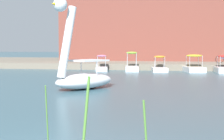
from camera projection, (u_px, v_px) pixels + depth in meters
shore_bank_far at (158, 63)px, 37.77m from camera, size 142.61×20.45×0.57m
swan_boat at (82, 72)px, 14.76m from camera, size 3.01×3.54×4.13m
pedal_boat_red at (224, 67)px, 25.33m from camera, size 1.43×2.34×1.42m
pedal_boat_yellow at (194, 67)px, 26.09m from camera, size 1.84×2.53×1.45m
pedal_boat_orange at (160, 67)px, 26.43m from camera, size 1.51×2.10×1.35m
pedal_boat_lime at (132, 66)px, 26.95m from camera, size 1.43×2.21×1.68m
pedal_boat_pink at (102, 66)px, 27.43m from camera, size 1.38×2.01×1.40m
tree_sapling_by_fence at (109, 31)px, 39.43m from camera, size 5.14×5.83×5.92m
parked_van at (207, 52)px, 35.71m from camera, size 4.44×2.15×1.76m
apartment_block at (148, 11)px, 39.75m from camera, size 20.03×10.41×12.38m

